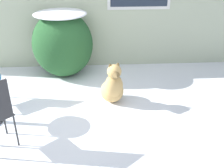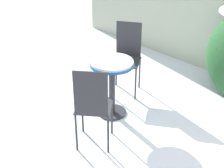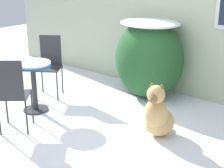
# 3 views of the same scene
# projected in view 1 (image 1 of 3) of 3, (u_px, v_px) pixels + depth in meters

# --- Properties ---
(ground_plane) EXTENTS (16.00, 16.00, 0.00)m
(ground_plane) POSITION_uv_depth(u_px,v_px,m) (63.00, 122.00, 4.35)
(ground_plane) COLOR white
(shrub_left) EXTENTS (1.19, 1.05, 1.33)m
(shrub_left) POSITION_uv_depth(u_px,v_px,m) (63.00, 42.00, 5.54)
(shrub_left) COLOR #235128
(shrub_left) RESTS_ON ground_plane
(dog) EXTENTS (0.47, 0.65, 0.77)m
(dog) POSITION_uv_depth(u_px,v_px,m) (113.00, 87.00, 4.75)
(dog) COLOR tan
(dog) RESTS_ON ground_plane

